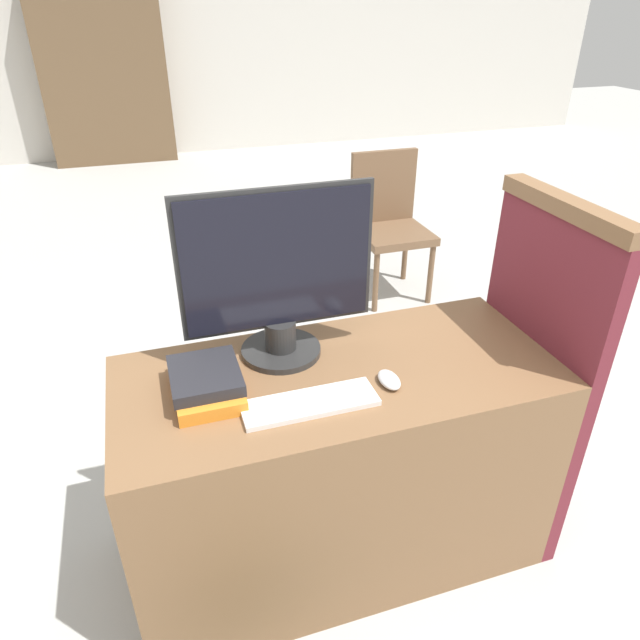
{
  "coord_description": "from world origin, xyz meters",
  "views": [
    {
      "loc": [
        -0.49,
        -1.03,
        1.76
      ],
      "look_at": [
        -0.07,
        0.27,
        0.98
      ],
      "focal_mm": 32.0,
      "sensor_mm": 36.0,
      "label": 1
    }
  ],
  "objects": [
    {
      "name": "ground_plane",
      "position": [
        0.0,
        0.0,
        0.0
      ],
      "size": [
        20.0,
        20.0,
        0.0
      ],
      "primitive_type": "plane",
      "color": "#B2B2AD"
    },
    {
      "name": "wall_back",
      "position": [
        0.0,
        6.64,
        1.4
      ],
      "size": [
        12.0,
        0.06,
        2.8
      ],
      "color": "beige",
      "rests_on": "ground_plane"
    },
    {
      "name": "desk",
      "position": [
        0.0,
        0.3,
        0.39
      ],
      "size": [
        1.34,
        0.6,
        0.77
      ],
      "color": "brown",
      "rests_on": "ground_plane"
    },
    {
      "name": "carrel_divider",
      "position": [
        0.7,
        0.28,
        0.63
      ],
      "size": [
        0.07,
        0.56,
        1.25
      ],
      "color": "maroon",
      "rests_on": "ground_plane"
    },
    {
      "name": "monitor",
      "position": [
        -0.14,
        0.46,
        1.03
      ],
      "size": [
        0.59,
        0.25,
        0.54
      ],
      "color": "#282828",
      "rests_on": "desk"
    },
    {
      "name": "keyboard",
      "position": [
        -0.13,
        0.17,
        0.78
      ],
      "size": [
        0.38,
        0.12,
        0.02
      ],
      "color": "white",
      "rests_on": "desk"
    },
    {
      "name": "mouse",
      "position": [
        0.12,
        0.2,
        0.78
      ],
      "size": [
        0.06,
        0.1,
        0.03
      ],
      "color": "silver",
      "rests_on": "desk"
    },
    {
      "name": "book_stack",
      "position": [
        -0.39,
        0.32,
        0.81
      ],
      "size": [
        0.19,
        0.27,
        0.08
      ],
      "color": "orange",
      "rests_on": "desk"
    },
    {
      "name": "far_chair",
      "position": [
        1.02,
        2.19,
        0.51
      ],
      "size": [
        0.44,
        0.44,
        0.91
      ],
      "rotation": [
        0.0,
        0.0,
        -0.32
      ],
      "color": "brown",
      "rests_on": "ground_plane"
    },
    {
      "name": "bookshelf_far",
      "position": [
        -0.68,
        6.4,
        1.01
      ],
      "size": [
        1.38,
        0.32,
        2.03
      ],
      "color": "brown",
      "rests_on": "ground_plane"
    }
  ]
}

